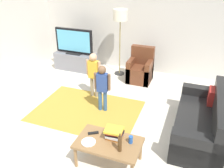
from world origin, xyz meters
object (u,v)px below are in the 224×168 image
tv (74,42)px  armchair (140,70)px  book_stack (114,133)px  child_center (102,84)px  tv_stand (76,61)px  tv_remote (93,133)px  bottle (120,144)px  child_near_tv (94,71)px  soda_can (131,140)px  couch (204,123)px  coffee_table (109,144)px  plate (89,142)px  floor_lamp (120,19)px

tv → armchair: bearing=-0.5°
tv → book_stack: (2.28, -2.96, -0.34)m
armchair → child_center: 1.76m
tv_stand → tv: 0.60m
tv → armchair: (1.94, -0.02, -0.55)m
armchair → tv_remote: bearing=-90.2°
armchair → bottle: 3.23m
tv → book_stack: 3.75m
child_near_tv → soda_can: child_near_tv is taller
tv_stand → armchair: 1.94m
child_near_tv → book_stack: 2.08m
child_near_tv → couch: bearing=-15.1°
child_near_tv → bottle: child_near_tv is taller
tv → coffee_table: 3.83m
tv_stand → bottle: 4.05m
tv_stand → child_near_tv: bearing=-47.3°
armchair → soda_can: bearing=-78.4°
plate → tv_stand: bearing=121.2°
armchair → coffee_table: 3.07m
floor_lamp → coffee_table: 3.58m
tv → plate: 3.77m
tv_stand → bottle: (2.45, -3.22, 0.31)m
child_center → coffee_table: size_ratio=1.03×
child_near_tv → child_center: (0.42, -0.49, -0.02)m
tv → soda_can: (2.55, -2.98, -0.37)m
tv_stand → bottle: bottle is taller
tv → soda_can: 3.94m
tv_stand → tv_remote: (1.93, -3.00, 0.19)m
armchair → book_stack: armchair is taller
book_stack → bottle: size_ratio=0.94×
tv_stand → soda_can: size_ratio=10.00×
couch → plate: 2.11m
coffee_table → armchair: bearing=95.4°
tv_stand → child_center: bearing=-47.9°
book_stack → tv: bearing=127.6°
floor_lamp → child_near_tv: size_ratio=1.67×
child_center → book_stack: 1.45m
armchair → coffee_table: (0.29, -3.06, 0.07)m
armchair → plate: (0.01, -3.18, 0.13)m
tv_remote → plate: bearing=-116.9°
tv_remote → plate: 0.22m
child_near_tv → armchair: bearing=56.5°
armchair → couch: bearing=-48.4°
tv_stand → couch: couch is taller
child_near_tv → bottle: size_ratio=3.45×
couch → coffee_table: (-1.36, -1.20, 0.08)m
tv → child_near_tv: (1.14, -1.22, -0.21)m
tv_stand → plate: tv_stand is taller
tv_remote → child_near_tv: bearing=81.9°
tv → floor_lamp: bearing=7.6°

